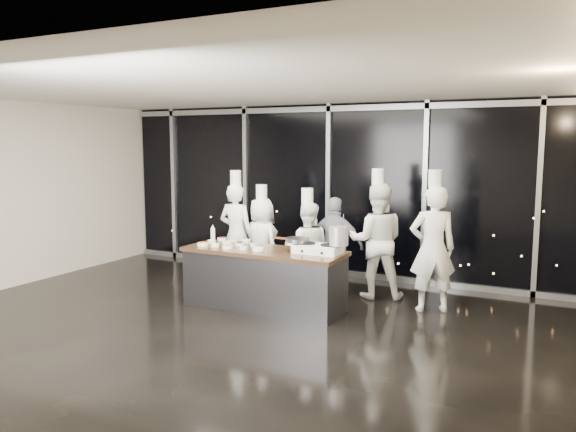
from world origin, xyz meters
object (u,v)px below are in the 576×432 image
object	(u,v)px
chef_center	(307,248)
stock_pot	(339,236)
demo_counter	(264,279)
chef_side	(433,248)
chef_far_left	(236,233)
guest	(335,246)
chef_left	(262,242)
chef_right	(377,240)
frying_pan	(297,240)
stove	(318,249)

from	to	relation	value
chef_center	stock_pot	bearing A→B (deg)	115.48
demo_counter	chef_side	world-z (taller)	chef_side
chef_far_left	guest	distance (m)	1.79
chef_left	demo_counter	bearing A→B (deg)	144.68
chef_center	chef_right	distance (m)	1.13
guest	chef_right	distance (m)	0.70
chef_far_left	chef_side	xyz separation A→B (m)	(3.42, -0.06, 0.04)
frying_pan	chef_center	xyz separation A→B (m)	(-0.23, 0.85, -0.29)
demo_counter	stock_pot	bearing A→B (deg)	5.29
stock_pot	stove	bearing A→B (deg)	-179.73
chef_far_left	chef_left	bearing A→B (deg)	-177.11
chef_far_left	guest	xyz separation A→B (m)	(1.77, 0.21, -0.11)
guest	chef_right	size ratio (longest dim) A/B	0.77
chef_far_left	chef_right	distance (m)	2.47
chef_side	frying_pan	bearing A→B (deg)	-0.32
stove	guest	bearing A→B (deg)	99.58
guest	chef_right	xyz separation A→B (m)	(0.68, 0.07, 0.13)
stock_pot	chef_far_left	distance (m)	2.49
frying_pan	stock_pot	distance (m)	0.66
stock_pot	chef_far_left	bearing A→B (deg)	157.53
frying_pan	chef_far_left	distance (m)	1.91
chef_side	guest	bearing A→B (deg)	-36.52
demo_counter	chef_right	world-z (taller)	chef_right
chef_center	chef_left	bearing A→B (deg)	-28.70
stock_pot	chef_right	xyz separation A→B (m)	(0.17, 1.23, -0.24)
stock_pot	chef_left	xyz separation A→B (m)	(-1.79, 0.97, -0.39)
frying_pan	chef_far_left	size ratio (longest dim) A/B	0.30
demo_counter	frying_pan	world-z (taller)	frying_pan
demo_counter	stove	world-z (taller)	stove
chef_far_left	frying_pan	bearing A→B (deg)	149.77
chef_far_left	guest	size ratio (longest dim) A/B	1.25
stove	frying_pan	distance (m)	0.35
chef_left	chef_center	bearing A→B (deg)	-163.91
stock_pot	chef_side	bearing A→B (deg)	38.22
frying_pan	chef_center	size ratio (longest dim) A/B	0.34
frying_pan	stock_pot	world-z (taller)	stock_pot
guest	demo_counter	bearing A→B (deg)	58.11
chef_far_left	chef_right	size ratio (longest dim) A/B	0.97
chef_far_left	chef_left	size ratio (longest dim) A/B	1.13
stock_pot	chef_center	xyz separation A→B (m)	(-0.88, 0.84, -0.40)
demo_counter	guest	bearing A→B (deg)	63.22
frying_pan	stock_pot	xyz separation A→B (m)	(0.65, 0.01, 0.11)
demo_counter	chef_right	bearing A→B (deg)	45.36
chef_center	chef_right	world-z (taller)	chef_right
stock_pot	chef_left	size ratio (longest dim) A/B	0.15
frying_pan	stove	bearing A→B (deg)	1.77
demo_counter	chef_far_left	distance (m)	1.62
chef_center	chef_side	bearing A→B (deg)	160.58
demo_counter	chef_side	xyz separation A→B (m)	(2.28, 1.00, 0.50)
stove	frying_pan	bearing A→B (deg)	-178.23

